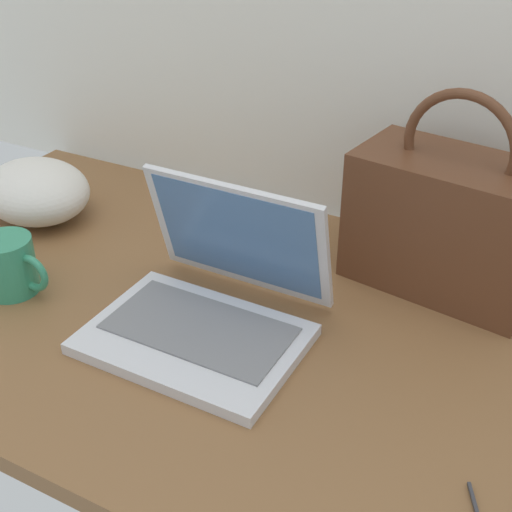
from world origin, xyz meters
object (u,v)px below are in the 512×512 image
object	(u,v)px
coffee_mug	(10,266)
laptop	(210,302)
remote_control_far	(241,228)
cushion	(37,191)
handbag	(448,221)

from	to	relation	value
coffee_mug	laptop	bearing A→B (deg)	11.22
remote_control_far	cushion	xyz separation A→B (m)	(-0.38, -0.13, 0.04)
coffee_mug	cushion	world-z (taller)	cushion
laptop	coffee_mug	xyz separation A→B (m)	(-0.34, -0.07, 0.00)
handbag	cushion	world-z (taller)	handbag
laptop	cushion	bearing A→B (deg)	162.89
cushion	remote_control_far	bearing A→B (deg)	18.57
laptop	handbag	world-z (taller)	handbag
remote_control_far	laptop	bearing A→B (deg)	-70.13
remote_control_far	handbag	size ratio (longest dim) A/B	0.49
coffee_mug	handbag	distance (m)	0.70
cushion	handbag	bearing A→B (deg)	10.30
coffee_mug	handbag	bearing A→B (deg)	29.99
laptop	handbag	size ratio (longest dim) A/B	0.94
laptop	cushion	size ratio (longest dim) A/B	1.39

